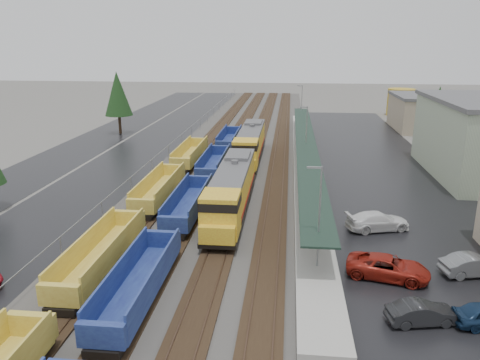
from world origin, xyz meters
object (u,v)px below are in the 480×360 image
object	(u,v)px
locomotive_trail	(250,144)
parked_car_east_e	(474,265)
well_string_blue	(169,236)
parked_car_east_b	(388,267)
parked_car_east_c	(378,221)
storage_tank	(401,102)
locomotive_lead	(232,191)
well_string_yellow	(101,255)
parked_car_east_a	(422,313)

from	to	relation	value
locomotive_trail	parked_car_east_e	bearing A→B (deg)	-59.29
well_string_blue	parked_car_east_b	distance (m)	16.69
parked_car_east_e	parked_car_east_c	bearing A→B (deg)	20.62
locomotive_trail	storage_tank	size ratio (longest dim) A/B	3.40
locomotive_trail	parked_car_east_e	distance (m)	36.34
locomotive_lead	parked_car_east_e	world-z (taller)	locomotive_lead
locomotive_lead	well_string_yellow	xyz separation A→B (m)	(-8.00, -12.17, -1.26)
locomotive_lead	parked_car_east_b	bearing A→B (deg)	-42.10
locomotive_trail	storage_tank	distance (m)	54.08
locomotive_trail	well_string_yellow	world-z (taller)	locomotive_trail
parked_car_east_e	well_string_yellow	bearing A→B (deg)	80.74
locomotive_trail	well_string_yellow	size ratio (longest dim) A/B	0.27
locomotive_trail	well_string_blue	distance (m)	29.64
locomotive_lead	well_string_yellow	distance (m)	14.61
locomotive_trail	parked_car_east_a	xyz separation A→B (m)	(13.33, -37.75, -1.75)
locomotive_trail	parked_car_east_b	bearing A→B (deg)	-68.91
locomotive_trail	parked_car_east_b	world-z (taller)	locomotive_trail
parked_car_east_e	well_string_blue	bearing A→B (deg)	71.78
well_string_blue	storage_tank	distance (m)	81.79
locomotive_lead	storage_tank	bearing A→B (deg)	65.73
parked_car_east_b	locomotive_lead	bearing A→B (deg)	61.84
locomotive_lead	parked_car_east_a	xyz separation A→B (m)	(13.33, -16.75, -1.75)
parked_car_east_a	parked_car_east_c	size ratio (longest dim) A/B	0.74
storage_tank	parked_car_east_c	world-z (taller)	storage_tank
locomotive_lead	storage_tank	distance (m)	72.53
locomotive_trail	parked_car_east_c	bearing A→B (deg)	-60.48
well_string_yellow	parked_car_east_e	distance (m)	26.61
parked_car_east_b	parked_car_east_e	world-z (taller)	parked_car_east_b
parked_car_east_a	parked_car_east_e	world-z (taller)	parked_car_east_e
parked_car_east_a	well_string_blue	bearing A→B (deg)	52.73
storage_tank	parked_car_east_b	distance (m)	79.30
well_string_yellow	well_string_blue	xyz separation A→B (m)	(4.00, 3.83, -0.01)
storage_tank	parked_car_east_b	xyz separation A→B (m)	(-17.38, -77.35, -2.17)
storage_tank	parked_car_east_b	bearing A→B (deg)	-102.67
storage_tank	parked_car_east_a	xyz separation A→B (m)	(-16.48, -82.86, -2.28)
locomotive_lead	storage_tank	world-z (taller)	storage_tank
locomotive_trail	storage_tank	world-z (taller)	storage_tank
parked_car_east_a	parked_car_east_e	xyz separation A→B (m)	(5.21, 6.53, 0.08)
well_string_yellow	parked_car_east_e	bearing A→B (deg)	4.21
well_string_blue	parked_car_east_e	xyz separation A→B (m)	(22.54, -1.87, -0.39)
well_string_yellow	parked_car_east_b	distance (m)	20.45
well_string_blue	parked_car_east_c	world-z (taller)	well_string_blue
well_string_blue	parked_car_east_b	world-z (taller)	well_string_blue
well_string_blue	parked_car_east_c	size ratio (longest dim) A/B	15.91
parked_car_east_a	parked_car_east_c	bearing A→B (deg)	-11.05
locomotive_lead	well_string_blue	size ratio (longest dim) A/B	0.23
storage_tank	parked_car_east_e	bearing A→B (deg)	-98.40
well_string_blue	locomotive_lead	bearing A→B (deg)	64.37
storage_tank	well_string_yellow	bearing A→B (deg)	-115.78
locomotive_lead	well_string_blue	bearing A→B (deg)	-115.63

